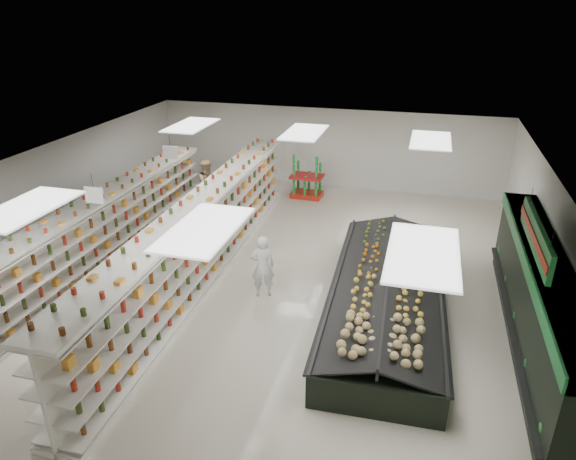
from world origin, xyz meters
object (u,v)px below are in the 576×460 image
(produce_island, at_px, (387,293))
(shopper_background, at_px, (208,185))
(soda_endcap, at_px, (307,178))
(gondola_left, at_px, (99,237))
(shopper_main, at_px, (263,266))
(gondola_center, at_px, (203,241))

(produce_island, bearing_deg, shopper_background, 143.20)
(produce_island, height_order, soda_endcap, soda_endcap)
(shopper_background, bearing_deg, produce_island, -101.45)
(gondola_left, bearing_deg, shopper_background, 75.91)
(shopper_main, relative_size, shopper_background, 0.90)
(shopper_main, xyz_separation_m, shopper_background, (-3.75, 5.25, 0.09))
(soda_endcap, distance_m, shopper_main, 7.52)
(gondola_left, distance_m, shopper_main, 5.01)
(gondola_center, bearing_deg, produce_island, -7.25)
(gondola_center, distance_m, produce_island, 5.13)
(soda_endcap, bearing_deg, gondola_center, -100.81)
(shopper_main, bearing_deg, gondola_center, -38.44)
(produce_island, bearing_deg, gondola_center, 174.02)
(gondola_center, height_order, produce_island, gondola_center)
(soda_endcap, xyz_separation_m, shopper_main, (0.59, -7.49, 0.08))
(soda_endcap, bearing_deg, shopper_main, -85.50)
(soda_endcap, bearing_deg, gondola_left, -121.59)
(produce_island, xyz_separation_m, shopper_main, (-3.17, -0.07, 0.34))
(soda_endcap, distance_m, shopper_background, 3.88)
(produce_island, bearing_deg, gondola_left, 178.27)
(gondola_center, relative_size, shopper_background, 6.99)
(gondola_center, distance_m, shopper_background, 5.00)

